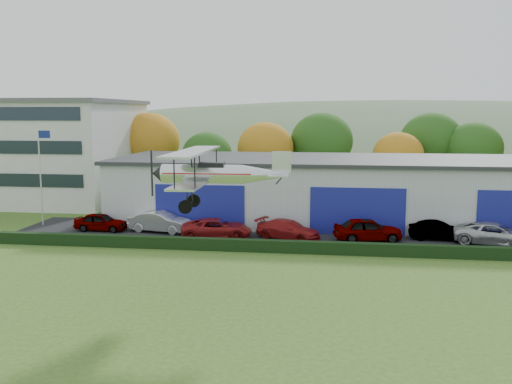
# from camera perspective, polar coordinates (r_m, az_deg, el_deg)

# --- Properties ---
(ground) EXTENTS (300.00, 300.00, 0.00)m
(ground) POSITION_cam_1_polar(r_m,az_deg,el_deg) (20.96, -0.97, -17.45)
(ground) COLOR #3A5B1C
(ground) RESTS_ON ground
(apron) EXTENTS (48.00, 9.00, 0.05)m
(apron) POSITION_cam_1_polar(r_m,az_deg,el_deg) (40.70, 7.69, -4.68)
(apron) COLOR black
(apron) RESTS_ON ground
(hedge) EXTENTS (46.00, 0.60, 0.80)m
(hedge) POSITION_cam_1_polar(r_m,az_deg,el_deg) (35.94, 7.70, -5.81)
(hedge) COLOR black
(hedge) RESTS_ON ground
(hangar) EXTENTS (40.60, 12.60, 5.30)m
(hangar) POSITION_cam_1_polar(r_m,az_deg,el_deg) (47.14, 10.19, 0.29)
(hangar) COLOR #B2B7BC
(hangar) RESTS_ON ground
(office_block) EXTENTS (20.60, 15.60, 10.40)m
(office_block) POSITION_cam_1_polar(r_m,az_deg,el_deg) (62.03, -22.25, 4.07)
(office_block) COLOR silver
(office_block) RESTS_ON ground
(flagpole) EXTENTS (1.05, 0.10, 8.00)m
(flagpole) POSITION_cam_1_polar(r_m,az_deg,el_deg) (46.79, -21.48, 2.41)
(flagpole) COLOR silver
(flagpole) RESTS_ON ground
(tree_belt) EXTENTS (75.70, 13.22, 10.12)m
(tree_belt) POSITION_cam_1_polar(r_m,az_deg,el_deg) (59.43, 5.73, 4.87)
(tree_belt) COLOR #3D2614
(tree_belt) RESTS_ON ground
(distant_hills) EXTENTS (430.00, 196.00, 56.00)m
(distant_hills) POSITION_cam_1_polar(r_m,az_deg,el_deg) (160.37, 4.99, 0.31)
(distant_hills) COLOR #4C6642
(distant_hills) RESTS_ON ground
(car_0) EXTENTS (4.06, 1.73, 1.37)m
(car_0) POSITION_cam_1_polar(r_m,az_deg,el_deg) (43.97, -15.87, -3.01)
(car_0) COLOR gray
(car_0) RESTS_ON apron
(car_1) EXTENTS (5.05, 2.47, 1.59)m
(car_1) POSITION_cam_1_polar(r_m,az_deg,el_deg) (42.44, -9.94, -3.06)
(car_1) COLOR silver
(car_1) RESTS_ON apron
(car_2) EXTENTS (5.42, 3.11, 1.42)m
(car_2) POSITION_cam_1_polar(r_m,az_deg,el_deg) (39.91, -4.12, -3.80)
(car_2) COLOR maroon
(car_2) RESTS_ON apron
(car_3) EXTENTS (5.15, 3.61, 1.38)m
(car_3) POSITION_cam_1_polar(r_m,az_deg,el_deg) (39.58, 3.39, -3.93)
(car_3) COLOR maroon
(car_3) RESTS_ON apron
(car_4) EXTENTS (5.05, 2.70, 1.64)m
(car_4) POSITION_cam_1_polar(r_m,az_deg,el_deg) (39.80, 11.56, -3.83)
(car_4) COLOR gray
(car_4) RESTS_ON apron
(car_5) EXTENTS (4.19, 1.72, 1.35)m
(car_5) POSITION_cam_1_polar(r_m,az_deg,el_deg) (41.35, 18.49, -3.84)
(car_5) COLOR gray
(car_5) RESTS_ON apron
(car_6) EXTENTS (5.92, 3.92, 1.51)m
(car_6) POSITION_cam_1_polar(r_m,az_deg,el_deg) (41.24, 23.68, -4.03)
(car_6) COLOR silver
(car_6) RESTS_ON apron
(biplane) EXTENTS (6.80, 7.75, 2.91)m
(biplane) POSITION_cam_1_polar(r_m,az_deg,el_deg) (26.29, -4.43, 2.09)
(biplane) COLOR silver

